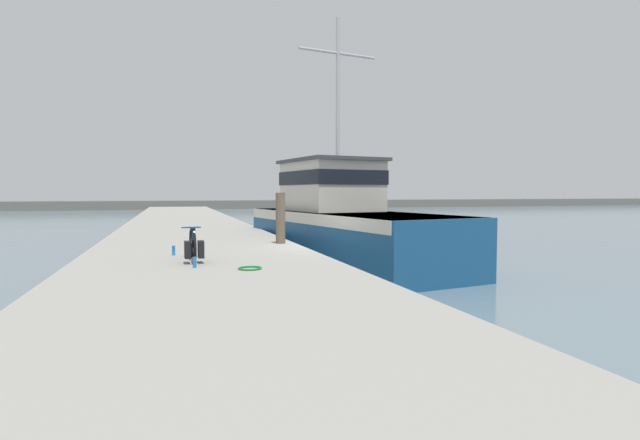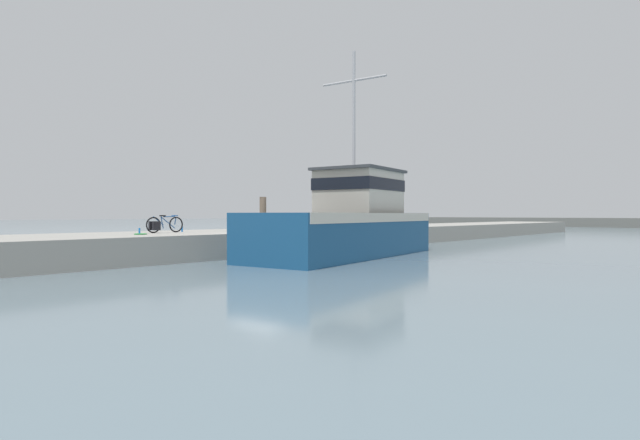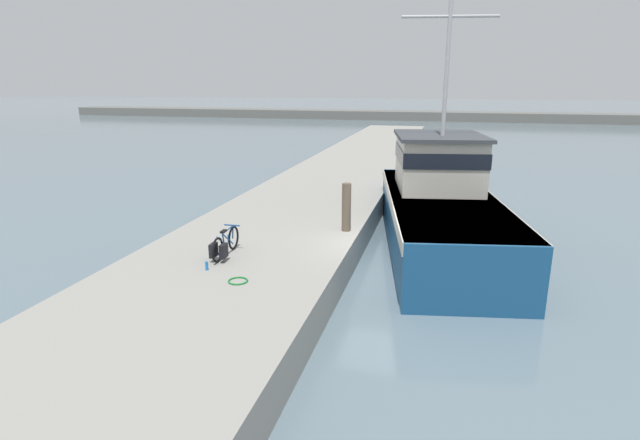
{
  "view_description": "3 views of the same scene",
  "coord_description": "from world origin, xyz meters",
  "px_view_note": "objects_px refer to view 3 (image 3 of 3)",
  "views": [
    {
      "loc": [
        -4.46,
        -13.47,
        2.5
      ],
      "look_at": [
        -0.62,
        -0.64,
        1.75
      ],
      "focal_mm": 28.0,
      "sensor_mm": 36.0,
      "label": 1
    },
    {
      "loc": [
        14.67,
        -12.96,
        1.75
      ],
      "look_at": [
        0.26,
        2.68,
        1.51
      ],
      "focal_mm": 28.0,
      "sensor_mm": 36.0,
      "label": 2
    },
    {
      "loc": [
        1.5,
        -13.71,
        5.45
      ],
      "look_at": [
        -2.2,
        0.84,
        1.29
      ],
      "focal_mm": 28.0,
      "sensor_mm": 36.0,
      "label": 3
    }
  ],
  "objects_px": {
    "bicycle_touring": "(223,245)",
    "fishing_boat_main": "(439,204)",
    "water_bottle_on_curb": "(207,266)",
    "water_bottle_by_bike": "(229,239)",
    "mooring_post": "(346,207)"
  },
  "relations": [
    {
      "from": "fishing_boat_main",
      "to": "water_bottle_on_curb",
      "type": "height_order",
      "value": "fishing_boat_main"
    },
    {
      "from": "mooring_post",
      "to": "water_bottle_by_bike",
      "type": "bearing_deg",
      "value": -146.75
    },
    {
      "from": "water_bottle_on_curb",
      "to": "water_bottle_by_bike",
      "type": "height_order",
      "value": "water_bottle_by_bike"
    },
    {
      "from": "bicycle_touring",
      "to": "mooring_post",
      "type": "relative_size",
      "value": 1.14
    },
    {
      "from": "bicycle_touring",
      "to": "mooring_post",
      "type": "xyz_separation_m",
      "value": [
        2.64,
        3.21,
        0.41
      ]
    },
    {
      "from": "water_bottle_by_bike",
      "to": "water_bottle_on_curb",
      "type": "bearing_deg",
      "value": -79.72
    },
    {
      "from": "water_bottle_by_bike",
      "to": "fishing_boat_main",
      "type": "bearing_deg",
      "value": 38.33
    },
    {
      "from": "fishing_boat_main",
      "to": "bicycle_touring",
      "type": "height_order",
      "value": "fishing_boat_main"
    },
    {
      "from": "fishing_boat_main",
      "to": "bicycle_touring",
      "type": "distance_m",
      "value": 7.89
    },
    {
      "from": "bicycle_touring",
      "to": "mooring_post",
      "type": "distance_m",
      "value": 4.17
    },
    {
      "from": "water_bottle_on_curb",
      "to": "water_bottle_by_bike",
      "type": "bearing_deg",
      "value": 100.28
    },
    {
      "from": "bicycle_touring",
      "to": "water_bottle_by_bike",
      "type": "distance_m",
      "value": 1.3
    },
    {
      "from": "bicycle_touring",
      "to": "fishing_boat_main",
      "type": "bearing_deg",
      "value": 45.85
    },
    {
      "from": "fishing_boat_main",
      "to": "mooring_post",
      "type": "xyz_separation_m",
      "value": [
        -2.74,
        -2.57,
        0.32
      ]
    },
    {
      "from": "fishing_boat_main",
      "to": "mooring_post",
      "type": "distance_m",
      "value": 3.77
    }
  ]
}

